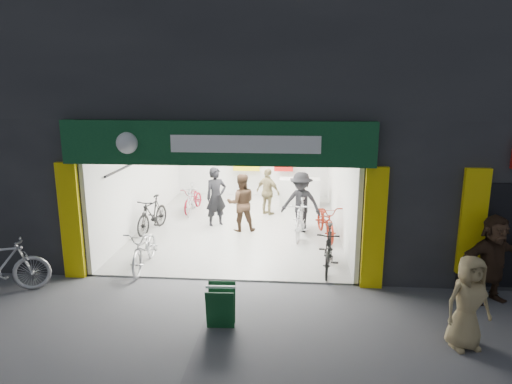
# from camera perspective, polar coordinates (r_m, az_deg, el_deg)

# --- Properties ---
(ground) EXTENTS (60.00, 60.00, 0.00)m
(ground) POSITION_cam_1_polar(r_m,az_deg,el_deg) (10.24, -4.54, -10.99)
(ground) COLOR #56565B
(ground) RESTS_ON ground
(building) EXTENTS (17.00, 10.27, 8.00)m
(building) POSITION_cam_1_polar(r_m,az_deg,el_deg) (14.21, 2.18, 13.70)
(building) COLOR #232326
(building) RESTS_ON ground
(bike_left_front) EXTENTS (0.74, 1.89, 0.98)m
(bike_left_front) POSITION_cam_1_polar(r_m,az_deg,el_deg) (11.03, -13.73, -6.78)
(bike_left_front) COLOR silver
(bike_left_front) RESTS_ON ground
(bike_left_midfront) EXTENTS (0.82, 1.82, 1.05)m
(bike_left_midfront) POSITION_cam_1_polar(r_m,az_deg,el_deg) (13.59, -12.84, -2.76)
(bike_left_midfront) COLOR black
(bike_left_midfront) RESTS_ON ground
(bike_left_midback) EXTENTS (0.75, 1.66, 0.84)m
(bike_left_midback) POSITION_cam_1_polar(r_m,az_deg,el_deg) (15.59, -7.85, -0.92)
(bike_left_midback) COLOR maroon
(bike_left_midback) RESTS_ON ground
(bike_left_back) EXTENTS (0.58, 1.70, 1.00)m
(bike_left_back) POSITION_cam_1_polar(r_m,az_deg,el_deg) (15.28, -8.11, -0.90)
(bike_left_back) COLOR #A2A3A7
(bike_left_back) RESTS_ON ground
(bike_right_front) EXTENTS (0.72, 1.82, 1.06)m
(bike_right_front) POSITION_cam_1_polar(r_m,az_deg,el_deg) (10.64, 9.07, -7.09)
(bike_right_front) COLOR black
(bike_right_front) RESTS_ON ground
(bike_right_mid) EXTENTS (0.95, 1.98, 1.00)m
(bike_right_mid) POSITION_cam_1_polar(r_m,az_deg,el_deg) (12.94, 8.72, -3.53)
(bike_right_mid) COLOR maroon
(bike_right_mid) RESTS_ON ground
(bike_right_back) EXTENTS (0.77, 1.86, 1.09)m
(bike_right_back) POSITION_cam_1_polar(r_m,az_deg,el_deg) (12.84, 5.62, -3.36)
(bike_right_back) COLOR silver
(bike_right_back) RESTS_ON ground
(customer_a) EXTENTS (0.79, 0.73, 1.81)m
(customer_a) POSITION_cam_1_polar(r_m,az_deg,el_deg) (13.75, -5.01, -0.66)
(customer_a) COLOR black
(customer_a) RESTS_ON ground
(customer_b) EXTENTS (0.95, 0.80, 1.72)m
(customer_b) POSITION_cam_1_polar(r_m,az_deg,el_deg) (13.22, -1.86, -1.39)
(customer_b) COLOR #3C281B
(customer_b) RESTS_ON ground
(customer_c) EXTENTS (1.29, 0.95, 1.79)m
(customer_c) POSITION_cam_1_polar(r_m,az_deg,el_deg) (13.17, 5.63, -1.35)
(customer_c) COLOR black
(customer_c) RESTS_ON ground
(customer_d) EXTENTS (0.97, 0.85, 1.57)m
(customer_d) POSITION_cam_1_polar(r_m,az_deg,el_deg) (14.88, 1.50, -0.03)
(customer_d) COLOR olive
(customer_d) RESTS_ON ground
(pedestrian_near) EXTENTS (0.88, 0.69, 1.58)m
(pedestrian_near) POSITION_cam_1_polar(r_m,az_deg,el_deg) (8.26, 24.98, -12.43)
(pedestrian_near) COLOR #958157
(pedestrian_near) RESTS_ON ground
(pedestrian_far) EXTENTS (1.73, 1.01, 1.78)m
(pedestrian_far) POSITION_cam_1_polar(r_m,az_deg,el_deg) (10.09, 27.48, -7.44)
(pedestrian_far) COLOR #382619
(pedestrian_far) RESTS_ON ground
(sandwich_board) EXTENTS (0.52, 0.53, 0.76)m
(sandwich_board) POSITION_cam_1_polar(r_m,az_deg,el_deg) (8.28, -4.41, -13.93)
(sandwich_board) COLOR #0F3D1C
(sandwich_board) RESTS_ON ground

